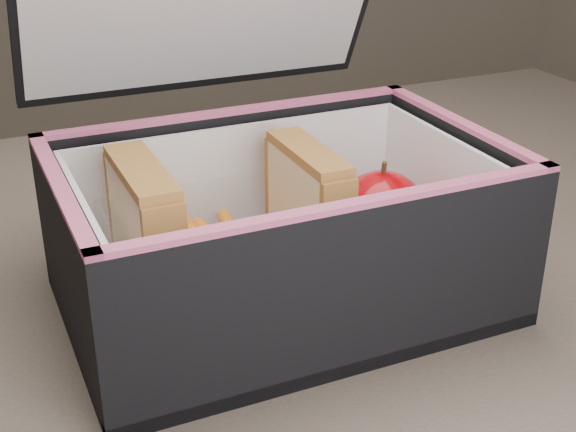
% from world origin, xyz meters
% --- Properties ---
extents(kitchen_table, '(1.20, 0.80, 0.75)m').
position_xyz_m(kitchen_table, '(0.00, 0.00, 0.66)').
color(kitchen_table, '#60554A').
rests_on(kitchen_table, ground).
extents(lunch_bag, '(0.31, 0.30, 0.29)m').
position_xyz_m(lunch_bag, '(-0.02, -0.05, 0.82)').
color(lunch_bag, black).
rests_on(lunch_bag, kitchen_table).
extents(plastic_tub, '(0.16, 0.12, 0.07)m').
position_xyz_m(plastic_tub, '(-0.06, -0.06, 0.80)').
color(plastic_tub, white).
rests_on(plastic_tub, lunch_bag).
extents(sandwich_left, '(0.03, 0.10, 0.11)m').
position_xyz_m(sandwich_left, '(-0.12, -0.06, 0.82)').
color(sandwich_left, beige).
rests_on(sandwich_left, plastic_tub).
extents(sandwich_right, '(0.03, 0.09, 0.10)m').
position_xyz_m(sandwich_right, '(0.00, -0.06, 0.82)').
color(sandwich_right, beige).
rests_on(sandwich_right, plastic_tub).
extents(carrot_sticks, '(0.05, 0.12, 0.03)m').
position_xyz_m(carrot_sticks, '(-0.06, -0.05, 0.78)').
color(carrot_sticks, orange).
rests_on(carrot_sticks, plastic_tub).
extents(paper_napkin, '(0.09, 0.09, 0.01)m').
position_xyz_m(paper_napkin, '(0.07, -0.04, 0.77)').
color(paper_napkin, white).
rests_on(paper_napkin, lunch_bag).
extents(red_apple, '(0.08, 0.08, 0.07)m').
position_xyz_m(red_apple, '(0.07, -0.05, 0.80)').
color(red_apple, '#810104').
rests_on(red_apple, paper_napkin).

